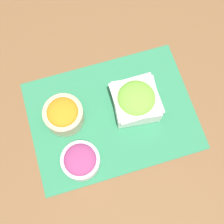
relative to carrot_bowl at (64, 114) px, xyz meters
The scene contains 5 objects.
ground_plane 0.16m from the carrot_bowl, 12.28° to the right, with size 3.00×3.00×0.00m, color brown.
placemat 0.15m from the carrot_bowl, 12.28° to the right, with size 0.52×0.38×0.00m.
carrot_bowl is the anchor object (origin of this frame).
lettuce_bowl 0.23m from the carrot_bowl, ahead, with size 0.15×0.15×0.09m.
onion_bowl 0.15m from the carrot_bowl, 84.97° to the right, with size 0.11×0.11×0.07m.
Camera 1 is at (-0.09, -0.29, 0.95)m, focal length 50.00 mm.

